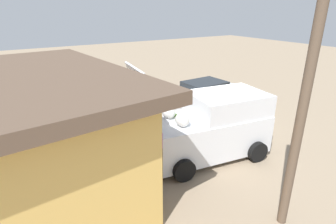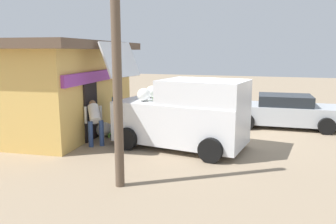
{
  "view_description": "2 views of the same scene",
  "coord_description": "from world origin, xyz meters",
  "px_view_note": "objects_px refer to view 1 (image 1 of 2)",
  "views": [
    {
      "loc": [
        -7.36,
        6.5,
        4.7
      ],
      "look_at": [
        0.97,
        1.34,
        0.91
      ],
      "focal_mm": 29.0,
      "sensor_mm": 36.0,
      "label": 1
    },
    {
      "loc": [
        -10.68,
        -1.58,
        2.93
      ],
      "look_at": [
        -0.03,
        1.92,
        0.86
      ],
      "focal_mm": 35.18,
      "sensor_mm": 36.0,
      "label": 2
    }
  ],
  "objects_px": {
    "parked_sedan": "(204,94)",
    "customer_bending": "(144,164)",
    "vendor_standing": "(125,140)",
    "paint_bucket": "(113,133)",
    "storefront_bar": "(38,136)",
    "unloaded_banana_pile": "(121,168)",
    "delivery_van": "(211,126)"
  },
  "relations": [
    {
      "from": "storefront_bar",
      "to": "unloaded_banana_pile",
      "type": "height_order",
      "value": "storefront_bar"
    },
    {
      "from": "vendor_standing",
      "to": "unloaded_banana_pile",
      "type": "relative_size",
      "value": 1.69
    },
    {
      "from": "vendor_standing",
      "to": "unloaded_banana_pile",
      "type": "height_order",
      "value": "vendor_standing"
    },
    {
      "from": "parked_sedan",
      "to": "unloaded_banana_pile",
      "type": "xyz_separation_m",
      "value": [
        -3.52,
        6.0,
        -0.38
      ]
    },
    {
      "from": "unloaded_banana_pile",
      "to": "paint_bucket",
      "type": "bearing_deg",
      "value": -16.23
    },
    {
      "from": "parked_sedan",
      "to": "vendor_standing",
      "type": "distance_m",
      "value": 6.51
    },
    {
      "from": "parked_sedan",
      "to": "delivery_van",
      "type": "bearing_deg",
      "value": 143.39
    },
    {
      "from": "storefront_bar",
      "to": "paint_bucket",
      "type": "relative_size",
      "value": 19.78
    },
    {
      "from": "delivery_van",
      "to": "unloaded_banana_pile",
      "type": "relative_size",
      "value": 4.96
    },
    {
      "from": "vendor_standing",
      "to": "paint_bucket",
      "type": "height_order",
      "value": "vendor_standing"
    },
    {
      "from": "parked_sedan",
      "to": "vendor_standing",
      "type": "height_order",
      "value": "vendor_standing"
    },
    {
      "from": "delivery_van",
      "to": "customer_bending",
      "type": "bearing_deg",
      "value": 102.42
    },
    {
      "from": "storefront_bar",
      "to": "customer_bending",
      "type": "relative_size",
      "value": 5.09
    },
    {
      "from": "vendor_standing",
      "to": "unloaded_banana_pile",
      "type": "distance_m",
      "value": 0.83
    },
    {
      "from": "storefront_bar",
      "to": "parked_sedan",
      "type": "relative_size",
      "value": 1.69
    },
    {
      "from": "parked_sedan",
      "to": "storefront_bar",
      "type": "bearing_deg",
      "value": 111.97
    },
    {
      "from": "delivery_van",
      "to": "parked_sedan",
      "type": "xyz_separation_m",
      "value": [
        3.98,
        -2.96,
        -0.44
      ]
    },
    {
      "from": "customer_bending",
      "to": "paint_bucket",
      "type": "xyz_separation_m",
      "value": [
        3.6,
        -0.47,
        -0.67
      ]
    },
    {
      "from": "parked_sedan",
      "to": "vendor_standing",
      "type": "xyz_separation_m",
      "value": [
        -3.18,
        5.67,
        0.3
      ]
    },
    {
      "from": "customer_bending",
      "to": "paint_bucket",
      "type": "height_order",
      "value": "customer_bending"
    },
    {
      "from": "parked_sedan",
      "to": "paint_bucket",
      "type": "height_order",
      "value": "parked_sedan"
    },
    {
      "from": "unloaded_banana_pile",
      "to": "paint_bucket",
      "type": "relative_size",
      "value": 2.57
    },
    {
      "from": "paint_bucket",
      "to": "vendor_standing",
      "type": "bearing_deg",
      "value": 169.53
    },
    {
      "from": "delivery_van",
      "to": "vendor_standing",
      "type": "xyz_separation_m",
      "value": [
        0.81,
        2.71,
        -0.15
      ]
    },
    {
      "from": "parked_sedan",
      "to": "customer_bending",
      "type": "xyz_separation_m",
      "value": [
        -4.6,
        5.74,
        0.24
      ]
    },
    {
      "from": "parked_sedan",
      "to": "paint_bucket",
      "type": "distance_m",
      "value": 5.38
    },
    {
      "from": "storefront_bar",
      "to": "parked_sedan",
      "type": "distance_m",
      "value": 8.71
    },
    {
      "from": "delivery_van",
      "to": "unloaded_banana_pile",
      "type": "xyz_separation_m",
      "value": [
        0.46,
        3.05,
        -0.82
      ]
    },
    {
      "from": "delivery_van",
      "to": "paint_bucket",
      "type": "relative_size",
      "value": 12.75
    },
    {
      "from": "vendor_standing",
      "to": "unloaded_banana_pile",
      "type": "xyz_separation_m",
      "value": [
        -0.35,
        0.33,
        -0.67
      ]
    },
    {
      "from": "parked_sedan",
      "to": "customer_bending",
      "type": "height_order",
      "value": "customer_bending"
    },
    {
      "from": "delivery_van",
      "to": "vendor_standing",
      "type": "height_order",
      "value": "delivery_van"
    }
  ]
}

